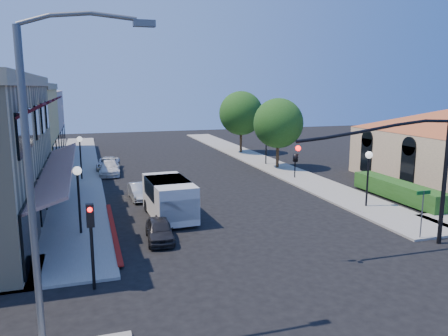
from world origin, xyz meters
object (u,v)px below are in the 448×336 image
object	(u,v)px
parked_car_a	(159,230)
parked_car_c	(110,168)
street_tree_a	(278,123)
street_name_sign	(423,207)
white_van	(169,196)
lamppost_left_near	(78,183)
parked_car_d	(108,164)
parked_car_b	(139,191)
lamppost_left_far	(80,147)
secondary_signal	(91,231)
signal_mast_arm	(409,162)
cobra_streetlight	(43,169)
lamppost_right_far	(266,137)
street_tree_b	(241,113)
lamppost_right_near	(368,165)

from	to	relation	value
parked_car_a	parked_car_c	distance (m)	17.66
street_tree_a	street_name_sign	distance (m)	20.00
white_van	parked_car_a	world-z (taller)	white_van
lamppost_left_near	parked_car_d	distance (m)	18.28
parked_car_b	parked_car_c	world-z (taller)	parked_car_c
lamppost_left_far	parked_car_a	xyz separation A→B (m)	(3.70, -16.00, -2.19)
secondary_signal	white_van	bearing A→B (deg)	61.81
parked_car_c	signal_mast_arm	bearing A→B (deg)	-57.58
parked_car_c	parked_car_a	bearing A→B (deg)	-81.64
street_tree_a	cobra_streetlight	world-z (taller)	cobra_streetlight
lamppost_right_far	parked_car_a	distance (m)	22.49
secondary_signal	lamppost_left_far	xyz separation A→B (m)	(-0.50, 20.59, 0.42)
lamppost_left_near	lamppost_right_far	bearing A→B (deg)	43.26
cobra_streetlight	lamppost_right_far	bearing A→B (deg)	55.83
street_tree_a	lamppost_left_far	size ratio (longest dim) A/B	1.82
white_van	parked_car_d	bearing A→B (deg)	98.89
street_tree_a	secondary_signal	world-z (taller)	street_tree_a
street_name_sign	parked_car_d	bearing A→B (deg)	119.93
parked_car_b	street_tree_b	bearing A→B (deg)	48.84
secondary_signal	parked_car_c	world-z (taller)	secondary_signal
signal_mast_arm	lamppost_left_near	xyz separation A→B (m)	(-14.36, 6.50, -1.35)
street_tree_b	lamppost_right_far	size ratio (longest dim) A/B	1.97
lamppost_right_near	parked_car_c	distance (m)	21.54
lamppost_left_near	street_tree_a	bearing A→B (deg)	38.98
lamppost_right_near	lamppost_right_far	size ratio (longest dim) A/B	1.00
lamppost_right_far	parked_car_a	size ratio (longest dim) A/B	1.12
signal_mast_arm	white_van	size ratio (longest dim) A/B	1.56
secondary_signal	cobra_streetlight	distance (m)	4.65
lamppost_left_far	parked_car_b	world-z (taller)	lamppost_left_far
white_van	parked_car_b	size ratio (longest dim) A/B	1.57
street_tree_a	white_van	size ratio (longest dim) A/B	1.27
street_name_sign	cobra_streetlight	bearing A→B (deg)	-165.84
secondary_signal	lamppost_right_far	distance (m)	27.98
street_tree_b	parked_car_b	bearing A→B (deg)	-127.77
street_tree_a	signal_mast_arm	distance (m)	20.71
secondary_signal	lamppost_right_far	bearing A→B (deg)	53.86
cobra_streetlight	lamppost_right_far	xyz separation A→B (m)	(17.65, 26.00, -2.53)
street_tree_b	parked_car_c	world-z (taller)	street_tree_b
lamppost_right_near	white_van	bearing A→B (deg)	172.66
lamppost_right_near	lamppost_left_near	bearing A→B (deg)	180.00
street_tree_b	street_name_sign	bearing A→B (deg)	-92.50
street_tree_b	lamppost_right_near	bearing A→B (deg)	-90.72
signal_mast_arm	lamppost_right_near	xyz separation A→B (m)	(2.64, 6.50, -1.35)
lamppost_left_far	parked_car_a	bearing A→B (deg)	-76.98
street_tree_b	parked_car_d	size ratio (longest dim) A/B	1.71
signal_mast_arm	lamppost_left_far	xyz separation A→B (m)	(-14.36, 20.50, -1.35)
secondary_signal	street_name_sign	bearing A→B (deg)	2.93
street_tree_b	parked_car_a	bearing A→B (deg)	-117.61
lamppost_left_near	signal_mast_arm	bearing A→B (deg)	-24.37
street_tree_b	lamppost_left_near	distance (m)	29.64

